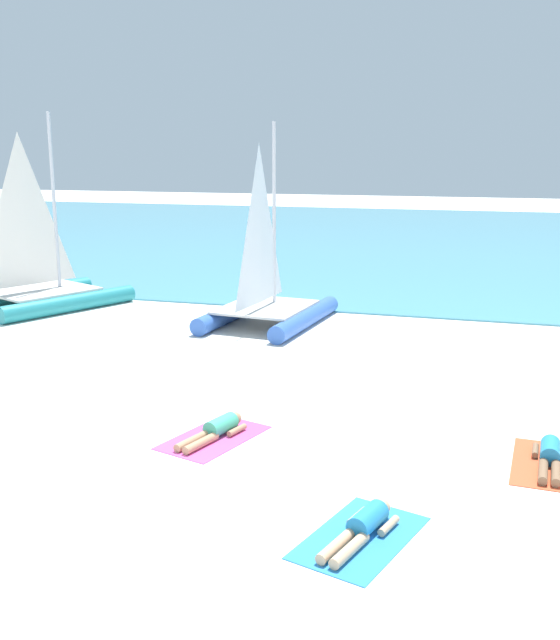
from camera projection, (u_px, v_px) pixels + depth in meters
The scene contains 10 objects.
ground_plane at pixel (329, 325), 20.45m from camera, with size 120.00×120.00×0.00m, color white.
ocean_water at pixel (417, 238), 40.68m from camera, with size 120.00×40.00×0.05m, color #4C9EB7.
sailboat_blue at pixel (267, 296), 20.39m from camera, with size 3.10×4.46×5.48m.
sailboat_teal at pixel (43, 279), 22.62m from camera, with size 4.46×5.26×5.84m.
towel_center_left at pixel (214, 438), 12.46m from camera, with size 1.10×1.90×0.01m, color #D84C99.
sunbather_center_left at pixel (216, 429), 12.48m from camera, with size 0.82×1.54×0.30m.
towel_center_right at pixel (360, 538), 9.24m from camera, with size 1.10×1.90×0.01m, color #338CD8.
sunbather_center_right at pixel (363, 526), 9.27m from camera, with size 0.82×1.54×0.30m.
towel_rightmost at pixel (549, 465), 11.38m from camera, with size 1.10×1.90×0.01m, color #EA5933.
sunbather_rightmost at pixel (550, 455), 11.42m from camera, with size 0.57×1.57×0.30m.
Camera 1 is at (4.39, -9.46, 4.72)m, focal length 41.60 mm.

